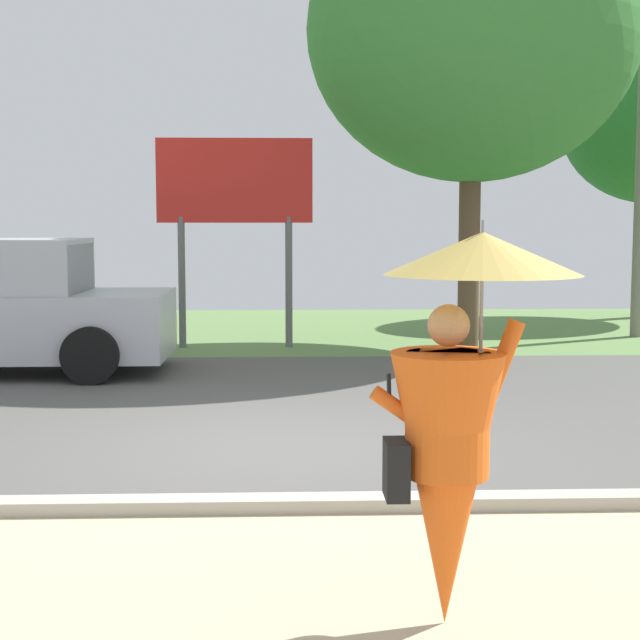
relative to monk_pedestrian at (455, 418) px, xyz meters
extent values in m
cube|color=#565451|center=(-0.99, 6.02, -1.16)|extent=(40.00, 8.00, 0.10)
cube|color=#64874C|center=(-0.99, 14.02, -1.16)|extent=(40.00, 8.00, 0.10)
cube|color=#B2AD9E|center=(-0.99, 2.02, -1.06)|extent=(40.00, 0.24, 0.10)
cone|color=#E55B19|center=(-0.04, 0.00, -0.38)|extent=(0.60, 0.60, 1.45)
cylinder|color=#E55B19|center=(-0.04, 0.00, 0.02)|extent=(0.44, 0.44, 0.65)
sphere|color=tan|center=(-0.04, 0.00, 0.48)|extent=(0.22, 0.22, 0.22)
cylinder|color=#E55B19|center=(0.24, 0.00, 0.29)|extent=(0.24, 0.09, 0.45)
cylinder|color=#E55B19|center=(-0.30, 0.02, 0.05)|extent=(0.29, 0.08, 0.24)
cylinder|color=gray|center=(0.13, 0.00, 0.52)|extent=(0.02, 0.02, 0.75)
cone|color=gold|center=(0.13, 0.00, 0.85)|extent=(1.02, 1.02, 0.22)
cylinder|color=gray|center=(0.13, 0.00, 0.97)|extent=(0.02, 0.02, 0.10)
cube|color=black|center=(-0.34, 0.05, 0.15)|extent=(0.02, 0.11, 0.16)
cube|color=black|center=(-0.31, -0.05, -0.26)|extent=(0.12, 0.24, 0.30)
cube|color=#ADB2BA|center=(-4.62, 8.62, 0.32)|extent=(1.80, 1.84, 0.90)
cube|color=#2D3842|center=(-3.77, 8.62, 0.32)|extent=(0.10, 1.70, 0.77)
cylinder|color=black|center=(-3.42, 9.62, -0.73)|extent=(0.76, 0.28, 0.76)
cylinder|color=black|center=(-3.42, 7.62, -0.73)|extent=(0.76, 0.28, 0.76)
cylinder|color=slate|center=(-2.61, 11.24, -0.01)|extent=(0.12, 0.12, 2.20)
cylinder|color=slate|center=(-0.81, 11.24, -0.01)|extent=(0.12, 0.12, 2.20)
cube|color=red|center=(-1.71, 11.24, 1.69)|extent=(2.60, 0.10, 1.40)
cylinder|color=brown|center=(2.23, 11.17, 0.65)|extent=(0.36, 0.36, 3.52)
ellipsoid|color=#387F33|center=(2.23, 11.17, 4.16)|extent=(5.49, 5.49, 4.99)
camera|label=1|loc=(-0.88, -4.84, 1.01)|focal=53.54mm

